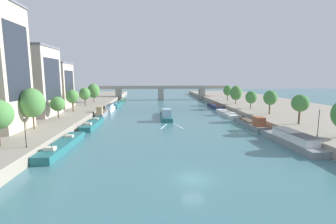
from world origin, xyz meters
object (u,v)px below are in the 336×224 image
object	(u,v)px
moored_boat_right_second	(292,139)
moored_boat_right_gap_after	(215,106)
moored_boat_right_far	(251,123)
bridge_far	(161,91)
moored_boat_left_second	(93,124)
moored_boat_left_end	(122,100)
moored_boat_left_midway	(102,113)
tree_right_second	(236,93)
tree_right_by_lamp	(228,90)
tree_left_midway	(72,97)
tree_left_second	(85,94)
moored_boat_left_lone	(116,104)
moored_boat_right_near	(227,113)
barge_midriver	(166,115)
tree_right_nearest	(300,103)
tree_right_distant	(251,97)
lamppost_right_bank	(319,121)
tree_left_far	(94,91)
lamppost_left_bank	(25,131)
moored_boat_left_gap_after	(63,145)
tree_left_by_lamp	(32,103)
moored_boat_left_far	(110,108)
tree_left_distant	(58,104)
tree_right_end_of_row	(270,98)

from	to	relation	value
moored_boat_right_second	moored_boat_right_gap_after	size ratio (longest dim) A/B	1.03
moored_boat_right_far	bridge_far	xyz separation A→B (m)	(-19.17, 68.56, 3.78)
moored_boat_left_second	moored_boat_left_end	distance (m)	58.50
moored_boat_left_midway	tree_right_second	xyz separation A→B (m)	(46.13, 13.53, 4.98)
moored_boat_left_midway	tree_right_by_lamp	world-z (taller)	tree_right_by_lamp
tree_left_midway	tree_left_second	bearing A→B (deg)	90.41
moored_boat_left_lone	moored_boat_right_near	bearing A→B (deg)	-34.94
barge_midriver	moored_boat_right_second	world-z (taller)	barge_midriver
moored_boat_left_lone	moored_boat_right_second	world-z (taller)	moored_boat_right_second
tree_right_nearest	tree_right_second	world-z (taller)	tree_right_second
barge_midriver	tree_right_nearest	distance (m)	34.39
moored_boat_left_lone	bridge_far	xyz separation A→B (m)	(19.34, 24.04, 4.06)
tree_right_distant	lamppost_right_bank	xyz separation A→B (m)	(-3.30, -35.76, -0.95)
barge_midriver	tree_right_distant	xyz separation A→B (m)	(27.39, 5.17, 4.54)
barge_midriver	tree_right_second	bearing A→B (deg)	33.33
tree_left_far	barge_midriver	bearing A→B (deg)	-45.95
moored_boat_left_lone	moored_boat_right_far	size ratio (longest dim) A/B	1.15
moored_boat_left_lone	moored_boat_right_gap_after	xyz separation A→B (m)	(38.94, -9.98, 0.02)
lamppost_left_bank	bridge_far	world-z (taller)	bridge_far
moored_boat_left_gap_after	tree_left_by_lamp	xyz separation A→B (m)	(-7.98, 7.54, 6.37)
moored_boat_left_far	moored_boat_left_lone	distance (m)	15.15
moored_boat_left_far	tree_left_midway	world-z (taller)	tree_left_midway
lamppost_right_bank	moored_boat_left_far	bearing A→B (deg)	132.48
tree_right_nearest	tree_left_distant	bearing A→B (deg)	168.38
barge_midriver	tree_left_by_lamp	size ratio (longest dim) A/B	2.17
moored_boat_left_far	bridge_far	size ratio (longest dim) A/B	0.16
bridge_far	tree_left_by_lamp	bearing A→B (deg)	-109.99
moored_boat_left_second	moored_boat_left_far	world-z (taller)	moored_boat_left_far
moored_boat_right_second	tree_right_by_lamp	world-z (taller)	tree_right_by_lamp
tree_left_distant	tree_right_distant	size ratio (longest dim) A/B	0.94
tree_left_by_lamp	lamppost_right_bank	bearing A→B (deg)	-10.50
tree_left_distant	tree_right_second	bearing A→B (deg)	26.06
moored_boat_left_end	tree_right_distant	size ratio (longest dim) A/B	2.30
tree_left_second	tree_right_end_of_row	xyz separation A→B (m)	(54.96, -22.13, 0.24)
tree_right_second	lamppost_left_bank	world-z (taller)	tree_right_second
moored_boat_right_second	tree_left_midway	size ratio (longest dim) A/B	2.57
moored_boat_left_midway	lamppost_right_bank	xyz separation A→B (m)	(43.31, -34.76, 3.54)
tree_right_distant	moored_boat_left_far	bearing A→B (deg)	166.62
moored_boat_left_gap_after	moored_boat_right_second	xyz separation A→B (m)	(39.62, -0.55, 0.41)
moored_boat_left_midway	moored_boat_left_far	xyz separation A→B (m)	(0.53, 11.95, 0.01)
moored_boat_left_lone	tree_left_far	bearing A→B (deg)	-157.38
tree_left_by_lamp	tree_right_second	size ratio (longest dim) A/B	1.18
barge_midriver	tree_left_by_lamp	distance (m)	34.91
moored_boat_left_far	moored_boat_right_near	size ratio (longest dim) A/B	0.65
tree_left_by_lamp	tree_right_second	xyz separation A→B (m)	(54.07, 38.79, -1.01)
moored_boat_left_midway	bridge_far	size ratio (longest dim) A/B	0.17
tree_right_second	tree_left_midway	bearing A→B (deg)	-164.08
bridge_far	moored_boat_right_gap_after	bearing A→B (deg)	-60.06
moored_boat_left_lone	lamppost_right_bank	bearing A→B (deg)	-55.33
moored_boat_left_lone	moored_boat_left_second	bearing A→B (deg)	-89.83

